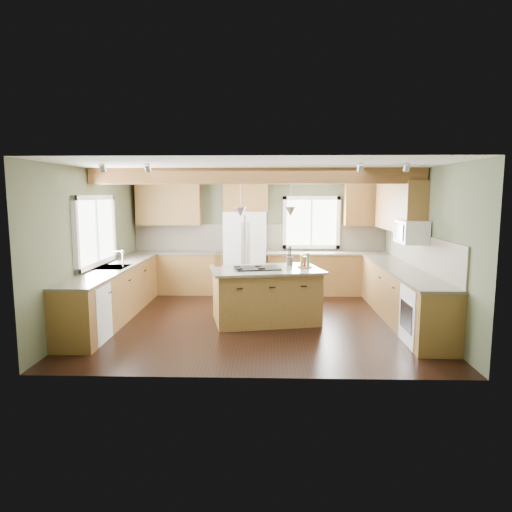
{
  "coord_description": "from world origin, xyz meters",
  "views": [
    {
      "loc": [
        0.21,
        -7.68,
        2.17
      ],
      "look_at": [
        -0.02,
        0.3,
        1.09
      ],
      "focal_mm": 32.0,
      "sensor_mm": 36.0,
      "label": 1
    }
  ],
  "objects": [
    {
      "name": "counter_right",
      "position": [
        2.5,
        0.05,
        0.9
      ],
      "size": [
        0.64,
        3.74,
        0.04
      ],
      "primitive_type": "cube",
      "color": "#433E31",
      "rests_on": "base_cab_right"
    },
    {
      "name": "upper_cab_back_left",
      "position": [
        -1.99,
        2.33,
        1.95
      ],
      "size": [
        1.4,
        0.35,
        0.9
      ],
      "primitive_type": "cube",
      "color": "brown",
      "rests_on": "wall_back"
    },
    {
      "name": "base_cab_left",
      "position": [
        -2.5,
        0.05,
        0.44
      ],
      "size": [
        0.6,
        3.7,
        0.88
      ],
      "primitive_type": "cube",
      "color": "brown",
      "rests_on": "floor"
    },
    {
      "name": "wall_right",
      "position": [
        2.8,
        0.0,
        1.3
      ],
      "size": [
        0.0,
        5.0,
        5.0
      ],
      "primitive_type": "plane",
      "rotation": [
        1.57,
        0.0,
        -1.57
      ],
      "color": "#4E543B",
      "rests_on": "ground"
    },
    {
      "name": "utensil_crock",
      "position": [
        0.58,
        0.33,
        1.0
      ],
      "size": [
        0.13,
        0.13,
        0.16
      ],
      "primitive_type": "cylinder",
      "rotation": [
        0.0,
        0.0,
        0.14
      ],
      "color": "#413A34",
      "rests_on": "island_top"
    },
    {
      "name": "base_cab_right",
      "position": [
        2.5,
        0.05,
        0.44
      ],
      "size": [
        0.6,
        3.7,
        0.88
      ],
      "primitive_type": "cube",
      "color": "brown",
      "rests_on": "floor"
    },
    {
      "name": "pendant_left",
      "position": [
        -0.26,
        -0.13,
        1.88
      ],
      "size": [
        0.18,
        0.18,
        0.16
      ],
      "primitive_type": "cone",
      "rotation": [
        3.14,
        0.0,
        0.0
      ],
      "color": "#B2B2B7",
      "rests_on": "ceiling"
    },
    {
      "name": "counter_left",
      "position": [
        -2.5,
        0.05,
        0.9
      ],
      "size": [
        0.64,
        3.74,
        0.04
      ],
      "primitive_type": "cube",
      "color": "#433E31",
      "rests_on": "base_cab_left"
    },
    {
      "name": "island",
      "position": [
        0.16,
        -0.04,
        0.44
      ],
      "size": [
        1.89,
        1.38,
        0.88
      ],
      "primitive_type": "cube",
      "rotation": [
        0.0,
        0.0,
        0.21
      ],
      "color": "brown",
      "rests_on": "floor"
    },
    {
      "name": "wall_left",
      "position": [
        -2.8,
        0.0,
        1.3
      ],
      "size": [
        0.0,
        5.0,
        5.0
      ],
      "primitive_type": "plane",
      "rotation": [
        1.57,
        0.0,
        1.57
      ],
      "color": "#4E543B",
      "rests_on": "ground"
    },
    {
      "name": "refrigerator",
      "position": [
        -0.3,
        2.12,
        0.9
      ],
      "size": [
        0.9,
        0.74,
        1.8
      ],
      "primitive_type": "cube",
      "color": "white",
      "rests_on": "floor"
    },
    {
      "name": "microwave",
      "position": [
        2.58,
        -0.05,
        1.55
      ],
      "size": [
        0.4,
        0.7,
        0.38
      ],
      "primitive_type": "cube",
      "color": "white",
      "rests_on": "wall_right"
    },
    {
      "name": "island_top",
      "position": [
        0.16,
        -0.04,
        0.9
      ],
      "size": [
        2.03,
        1.52,
        0.04
      ],
      "primitive_type": "cube",
      "rotation": [
        0.0,
        0.0,
        0.21
      ],
      "color": "#433E31",
      "rests_on": "island"
    },
    {
      "name": "faucet",
      "position": [
        -2.32,
        0.05,
        1.05
      ],
      "size": [
        0.02,
        0.02,
        0.28
      ],
      "primitive_type": "cylinder",
      "color": "#B2B2B7",
      "rests_on": "sink"
    },
    {
      "name": "base_cab_back_left",
      "position": [
        -1.79,
        2.2,
        0.44
      ],
      "size": [
        2.02,
        0.6,
        0.88
      ],
      "primitive_type": "cube",
      "color": "brown",
      "rests_on": "floor"
    },
    {
      "name": "dishwasher",
      "position": [
        -2.49,
        -1.25,
        0.43
      ],
      "size": [
        0.6,
        0.6,
        0.84
      ],
      "primitive_type": "cube",
      "color": "white",
      "rests_on": "floor"
    },
    {
      "name": "base_cab_back_right",
      "position": [
        1.49,
        2.2,
        0.44
      ],
      "size": [
        2.62,
        0.6,
        0.88
      ],
      "primitive_type": "cube",
      "color": "brown",
      "rests_on": "floor"
    },
    {
      "name": "oven",
      "position": [
        2.49,
        -1.25,
        0.43
      ],
      "size": [
        0.6,
        0.72,
        0.84
      ],
      "primitive_type": "cube",
      "color": "white",
      "rests_on": "floor"
    },
    {
      "name": "knife_block",
      "position": [
        -0.67,
        0.2,
        1.03
      ],
      "size": [
        0.13,
        0.1,
        0.21
      ],
      "primitive_type": "cube",
      "rotation": [
        0.0,
        0.0,
        -0.05
      ],
      "color": "brown",
      "rests_on": "island_top"
    },
    {
      "name": "pendant_right",
      "position": [
        0.57,
        0.05,
        1.88
      ],
      "size": [
        0.18,
        0.18,
        0.16
      ],
      "primitive_type": "cone",
      "rotation": [
        3.14,
        0.0,
        0.0
      ],
      "color": "#B2B2B7",
      "rests_on": "ceiling"
    },
    {
      "name": "ceiling_beam",
      "position": [
        0.0,
        -0.04,
        2.47
      ],
      "size": [
        5.55,
        0.26,
        0.26
      ],
      "primitive_type": "cube",
      "color": "#583719",
      "rests_on": "ceiling"
    },
    {
      "name": "counter_back_left",
      "position": [
        -1.79,
        2.2,
        0.9
      ],
      "size": [
        2.06,
        0.64,
        0.04
      ],
      "primitive_type": "cube",
      "color": "#433E31",
      "rests_on": "base_cab_back_left"
    },
    {
      "name": "window_back",
      "position": [
        1.15,
        2.48,
        1.55
      ],
      "size": [
        1.1,
        0.04,
        1.0
      ],
      "primitive_type": "cube",
      "color": "white",
      "rests_on": "wall_back"
    },
    {
      "name": "backsplash_back",
      "position": [
        0.0,
        2.48,
        1.21
      ],
      "size": [
        5.58,
        0.03,
        0.58
      ],
      "primitive_type": "cube",
      "color": "brown",
      "rests_on": "wall_back"
    },
    {
      "name": "upper_cab_right",
      "position": [
        2.62,
        0.9,
        1.95
      ],
      "size": [
        0.35,
        2.2,
        0.9
      ],
      "primitive_type": "cube",
      "color": "brown",
      "rests_on": "wall_right"
    },
    {
      "name": "sink",
      "position": [
        -2.5,
        0.05,
        0.91
      ],
      "size": [
        0.5,
        0.65,
        0.03
      ],
      "primitive_type": "cube",
      "color": "#262628",
      "rests_on": "counter_left"
    },
    {
      "name": "counter_back_right",
      "position": [
        1.49,
        2.2,
        0.9
      ],
      "size": [
        2.66,
        0.64,
        0.04
      ],
      "primitive_type": "cube",
      "color": "#433E31",
      "rests_on": "base_cab_back_right"
    },
    {
      "name": "soffit_trim",
      "position": [
        0.0,
        2.4,
        2.54
      ],
      "size": [
        5.55,
        0.2,
        0.1
      ],
      "primitive_type": "cube",
      "color": "#583719",
      "rests_on": "ceiling"
    },
    {
      "name": "upper_cab_over_fridge",
      "position": [
        -0.3,
        2.33,
        2.15
      ],
      "size": [
        0.96,
        0.35,
        0.7
      ],
      "primitive_type": "cube",
      "color": "brown",
      "rests_on": "wall_back"
    },
    {
      "name": "floor",
      "position": [
        0.0,
        0.0,
        0.0
      ],
      "size": [
        5.6,
        5.6,
        0.0
      ],
      "primitive_type": "plane",
      "color": "black",
      "rests_on": "ground"
    },
    {
      "name": "cooktop",
      "position": [
        0.02,
        -0.07,
        0.93
      ],
      "size": [
        0.83,
        0.64,
        0.02
      ],
      "primitive_type": "cube",
      "rotation": [
        0.0,
        0.0,
        0.21
      ],
      "color": "black",
      "rests_on": "island_top"
    },
    {
      "name": "window_left",
      "position": [
        -2.78,
        0.05,
        1.55
      ],
      "size": [
        0.04,
        1.6,
        1.05
      ],
      "primitive_type": "cube",
      "color": "white",
      "rests_on": "wall_left"
    },
    {
      "name": "ceiling",
      "position": [
        0.0,
        0.0,
        2.6
      ],
      "size": [
        5.6,
        5.6,
        0.0
      ],
      "primitive_type": "plane",
      "rotation": [
        3.14,
        0.0,
        0.0
      ],
      "color": "silver",
      "rests_on": "wall_back"
    },
    {
      "name": "bottle_tray",
      "position": [
        0.83,
        0.1,
        1.04
      ],
      "size": [
        0.3,
        0.3,
        0.25
      ],
      "primitive_type": null,
      "rotation": [
        0.0,
        0.0,
        0.13
      ],
      "color": "brown",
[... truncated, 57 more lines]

